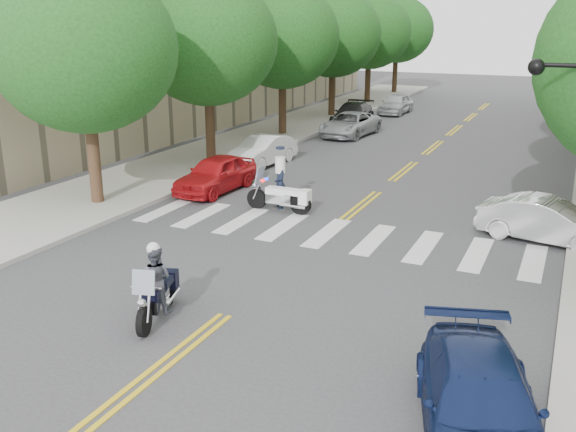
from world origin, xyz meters
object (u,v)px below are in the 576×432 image
Objects in this scene: motorcycle_police at (156,284)px; convertible at (547,221)px; sedan_blue at (480,405)px; officer_standing at (280,183)px; motorcycle_parked at (284,197)px.

motorcycle_police is 12.03m from convertible.
convertible is at bearing 71.95° from sedan_blue.
officer_standing reaches higher than sedan_blue.
motorcycle_parked is 0.69m from officer_standing.
officer_standing reaches higher than convertible.
sedan_blue is (7.35, -1.57, -0.15)m from motorcycle_police.
motorcycle_police is 1.23× the size of officer_standing.
motorcycle_parked reaches higher than convertible.
sedan_blue is (-0.38, -10.79, -0.01)m from convertible.
motorcycle_parked is 1.37× the size of officer_standing.
convertible reaches higher than sedan_blue.
convertible is (7.73, 9.22, -0.14)m from motorcycle_police.
sedan_blue is at bearing 2.06° from officer_standing.
motorcycle_parked is at bearing 112.52° from sedan_blue.
officer_standing is 0.44× the size of convertible.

